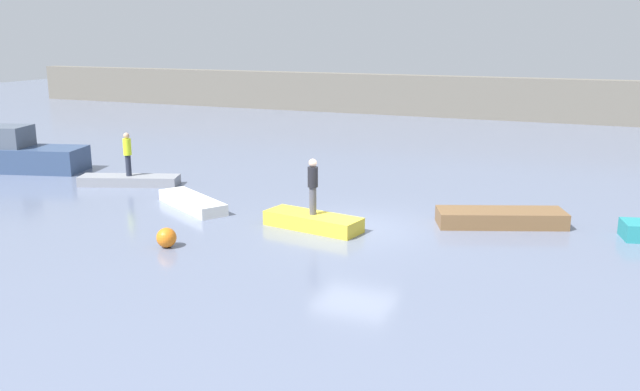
{
  "coord_description": "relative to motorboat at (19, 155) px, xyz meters",
  "views": [
    {
      "loc": [
        6.79,
        -19.2,
        6.04
      ],
      "look_at": [
        -1.73,
        1.24,
        0.63
      ],
      "focal_mm": 37.93,
      "sensor_mm": 36.0,
      "label": 1
    }
  ],
  "objects": [
    {
      "name": "ground_plane",
      "position": [
        16.84,
        -2.85,
        -0.71
      ],
      "size": [
        120.0,
        120.0,
        0.0
      ],
      "primitive_type": "plane",
      "color": "slate"
    },
    {
      "name": "embankment_wall",
      "position": [
        16.84,
        26.36,
        0.75
      ],
      "size": [
        80.0,
        1.2,
        2.92
      ],
      "primitive_type": "cube",
      "color": "#666056",
      "rests_on": "ground_plane"
    },
    {
      "name": "motorboat",
      "position": [
        0.0,
        0.0,
        0.0
      ],
      "size": [
        5.92,
        3.35,
        1.98
      ],
      "color": "#33476B",
      "rests_on": "ground_plane"
    },
    {
      "name": "rowboat_grey",
      "position": [
        6.35,
        -0.53,
        -0.52
      ],
      "size": [
        4.05,
        2.3,
        0.38
      ],
      "primitive_type": "cube",
      "rotation": [
        0.0,
        0.0,
        0.35
      ],
      "color": "gray",
      "rests_on": "ground_plane"
    },
    {
      "name": "rowboat_white",
      "position": [
        10.67,
        -2.61,
        -0.51
      ],
      "size": [
        3.48,
        2.63,
        0.39
      ],
      "primitive_type": "cube",
      "rotation": [
        0.0,
        0.0,
        -0.54
      ],
      "color": "white",
      "rests_on": "ground_plane"
    },
    {
      "name": "rowboat_yellow",
      "position": [
        15.59,
        -3.35,
        -0.48
      ],
      "size": [
        3.28,
        1.61,
        0.46
      ],
      "primitive_type": "cube",
      "rotation": [
        0.0,
        0.0,
        -0.18
      ],
      "color": "gold",
      "rests_on": "ground_plane"
    },
    {
      "name": "rowboat_brown",
      "position": [
        20.98,
        -0.72,
        -0.46
      ],
      "size": [
        4.18,
        2.63,
        0.5
      ],
      "primitive_type": "cube",
      "rotation": [
        0.0,
        0.0,
        0.37
      ],
      "color": "brown",
      "rests_on": "ground_plane"
    },
    {
      "name": "person_dark_shirt",
      "position": [
        15.59,
        -3.35,
        0.75
      ],
      "size": [
        0.32,
        0.32,
        1.76
      ],
      "color": "#4C4C56",
      "rests_on": "rowboat_yellow"
    },
    {
      "name": "person_hiviz_shirt",
      "position": [
        6.35,
        -0.53,
        0.65
      ],
      "size": [
        0.32,
        0.32,
        1.74
      ],
      "color": "#232838",
      "rests_on": "rowboat_grey"
    },
    {
      "name": "mooring_buoy",
      "position": [
        12.46,
        -6.69,
        -0.42
      ],
      "size": [
        0.57,
        0.57,
        0.57
      ],
      "primitive_type": "sphere",
      "color": "orange",
      "rests_on": "ground_plane"
    }
  ]
}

